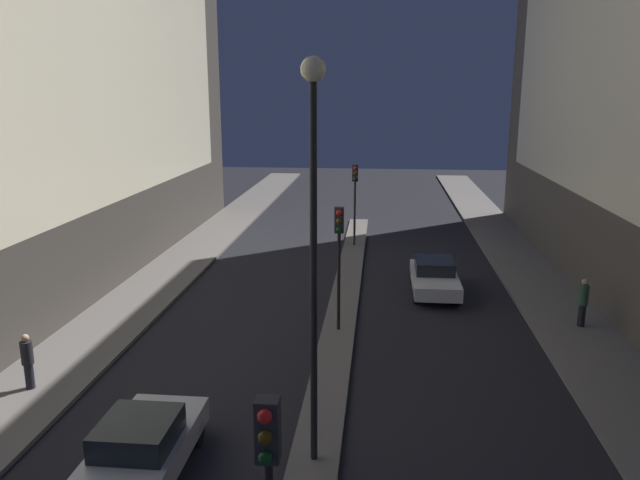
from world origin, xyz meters
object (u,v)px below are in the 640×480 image
Objects in this scene: pedestrian_on_left_sidewalk at (28,360)px; traffic_light_far at (355,187)px; traffic_light_mid at (339,241)px; street_lamp at (313,201)px; car_left_lane at (143,445)px; pedestrian_on_right_sidewalk at (583,301)px; car_right_lane at (434,276)px.

traffic_light_far is at bearing 64.70° from pedestrian_on_left_sidewalk.
traffic_light_far is at bearing 90.00° from traffic_light_mid.
traffic_light_far is 20.29m from pedestrian_on_left_sidewalk.
car_left_lane is at bearing -168.06° from street_lamp.
pedestrian_on_right_sidewalk is at bearing 7.85° from traffic_light_mid.
street_lamp reaches higher than car_right_lane.
car_left_lane reaches higher than car_right_lane.
street_lamp is at bearing 11.94° from car_left_lane.
car_right_lane is (3.82, 5.11, -2.72)m from traffic_light_mid.
pedestrian_on_left_sidewalk is 18.71m from pedestrian_on_right_sidewalk.
pedestrian_on_left_sidewalk is (-4.79, 3.55, 0.27)m from car_left_lane.
pedestrian_on_right_sidewalk reaches higher than car_right_lane.
street_lamp is 5.47× the size of pedestrian_on_left_sidewalk.
car_left_lane is 5.96m from pedestrian_on_left_sidewalk.
pedestrian_on_right_sidewalk is (8.86, -11.54, -2.34)m from traffic_light_far.
pedestrian_on_right_sidewalk is at bearing -37.62° from car_right_lane.
traffic_light_mid is at bearing 90.00° from street_lamp.
traffic_light_mid is at bearing 32.35° from pedestrian_on_left_sidewalk.
pedestrian_on_left_sidewalk is 0.92× the size of pedestrian_on_right_sidewalk.
street_lamp is at bearing -17.64° from pedestrian_on_left_sidewalk.
car_right_lane is 2.51× the size of pedestrian_on_right_sidewalk.
pedestrian_on_right_sidewalk is at bearing 46.73° from street_lamp.
street_lamp is 14.92m from car_right_lane.
pedestrian_on_left_sidewalk is at bearing -159.09° from pedestrian_on_right_sidewalk.
car_left_lane is 2.23× the size of pedestrian_on_right_sidewalk.
car_left_lane is at bearing -141.14° from pedestrian_on_right_sidewalk.
street_lamp reaches higher than pedestrian_on_right_sidewalk.
street_lamp reaches higher than traffic_light_far.
pedestrian_on_left_sidewalk is at bearing -115.30° from traffic_light_far.
street_lamp reaches higher than pedestrian_on_left_sidewalk.
car_left_lane is 0.89× the size of car_right_lane.
car_left_lane is 16.30m from pedestrian_on_right_sidewalk.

